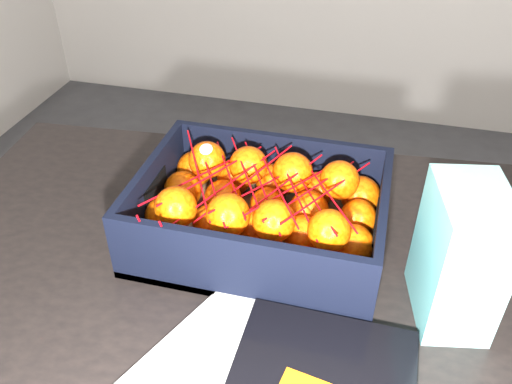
# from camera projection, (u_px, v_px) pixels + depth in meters

# --- Properties ---
(table) EXTENTS (1.26, 0.90, 0.75)m
(table) POSITION_uv_depth(u_px,v_px,m) (299.00, 347.00, 0.79)
(table) COLOR black
(table) RESTS_ON ground
(produce_crate) EXTENTS (0.36, 0.27, 0.11)m
(produce_crate) POSITION_uv_depth(u_px,v_px,m) (261.00, 221.00, 0.82)
(produce_crate) COLOR brown
(produce_crate) RESTS_ON table
(clementine_heap) EXTENTS (0.34, 0.26, 0.11)m
(clementine_heap) POSITION_uv_depth(u_px,v_px,m) (260.00, 209.00, 0.80)
(clementine_heap) COLOR #EE4F05
(clementine_heap) RESTS_ON produce_crate
(mesh_net) EXTENTS (0.29, 0.24, 0.09)m
(mesh_net) POSITION_uv_depth(u_px,v_px,m) (255.00, 187.00, 0.77)
(mesh_net) COLOR #B7060F
(mesh_net) RESTS_ON clementine_heap
(retail_carton) EXTENTS (0.11, 0.14, 0.19)m
(retail_carton) POSITION_uv_depth(u_px,v_px,m) (460.00, 257.00, 0.67)
(retail_carton) COLOR silver
(retail_carton) RESTS_ON table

